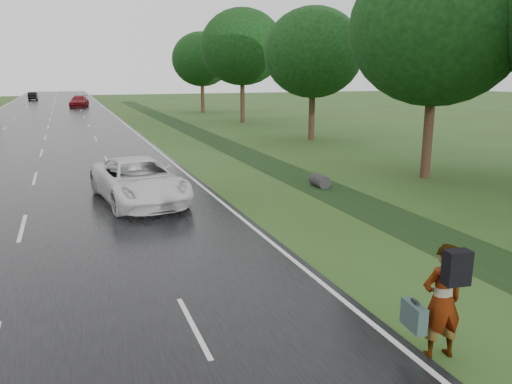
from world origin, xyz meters
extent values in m
cube|color=black|center=(0.00, 45.00, 0.02)|extent=(14.00, 180.00, 0.04)
cube|color=silver|center=(6.75, 45.00, 0.04)|extent=(0.12, 180.00, 0.01)
cube|color=silver|center=(0.00, 45.00, 0.04)|extent=(0.12, 180.00, 0.01)
cube|color=black|center=(11.50, 20.00, 0.00)|extent=(2.20, 120.00, 0.01)
cylinder|color=#2D2D2D|center=(11.50, 10.00, 0.25)|extent=(0.56, 1.00, 0.56)
cylinder|color=#312114|center=(17.00, 10.00, 1.92)|extent=(0.44, 0.44, 3.84)
ellipsoid|color=black|center=(17.00, 10.00, 6.69)|extent=(7.60, 7.60, 6.84)
cylinder|color=#312114|center=(18.20, 24.00, 1.76)|extent=(0.44, 0.44, 3.52)
ellipsoid|color=black|center=(18.20, 24.00, 6.14)|extent=(7.00, 7.00, 6.30)
cylinder|color=#312114|center=(17.80, 38.00, 2.08)|extent=(0.44, 0.44, 4.16)
ellipsoid|color=black|center=(17.80, 38.00, 7.16)|extent=(8.00, 8.00, 7.20)
cylinder|color=#312114|center=(17.50, 52.00, 1.84)|extent=(0.44, 0.44, 3.68)
ellipsoid|color=black|center=(17.50, 52.00, 6.38)|extent=(7.20, 7.20, 6.48)
imported|color=#A5998C|center=(7.20, -2.42, 1.02)|extent=(0.80, 0.58, 2.04)
cube|color=black|center=(7.16, -2.72, 1.74)|extent=(0.44, 0.29, 0.57)
cube|color=#344B47|center=(6.78, -2.26, 0.75)|extent=(0.26, 0.59, 0.46)
cube|color=black|center=(6.78, -2.26, 1.02)|extent=(0.08, 0.20, 0.04)
imported|color=white|center=(3.91, 10.01, 0.85)|extent=(3.41, 6.10, 1.61)
imported|color=maroon|center=(3.52, 67.21, 0.83)|extent=(3.09, 5.74, 1.58)
imported|color=black|center=(-3.59, 90.51, 0.73)|extent=(1.55, 4.23, 1.39)
camera|label=1|loc=(1.55, -8.51, 4.75)|focal=35.00mm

